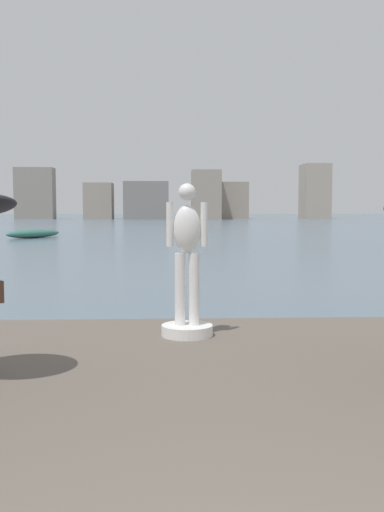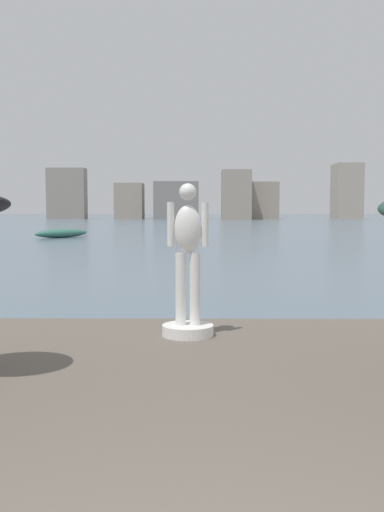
# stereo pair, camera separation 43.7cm
# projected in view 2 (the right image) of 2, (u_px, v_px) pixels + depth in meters

# --- Properties ---
(ground_plane) EXTENTS (400.00, 400.00, 0.00)m
(ground_plane) POSITION_uv_depth(u_px,v_px,m) (197.00, 239.00, 41.74)
(ground_plane) COLOR slate
(pier) EXTENTS (7.51, 10.78, 0.40)m
(pier) POSITION_uv_depth(u_px,v_px,m) (186.00, 485.00, 4.23)
(pier) COLOR #60564C
(pier) RESTS_ON ground
(statue_white_figure) EXTENTS (0.73, 0.73, 2.15)m
(statue_white_figure) POSITION_uv_depth(u_px,v_px,m) (188.00, 277.00, 8.24)
(statue_white_figure) COLOR white
(statue_white_figure) RESTS_ON pier
(boat_mid) EXTENTS (3.87, 4.54, 0.66)m
(boat_mid) POSITION_uv_depth(u_px,v_px,m) (62.00, 233.00, 44.29)
(boat_mid) COLOR #336B5B
(boat_mid) RESTS_ON ground
(distant_skyline) EXTENTS (65.98, 12.91, 11.60)m
(distant_skyline) POSITION_uv_depth(u_px,v_px,m) (210.00, 197.00, 122.30)
(distant_skyline) COLOR gray
(distant_skyline) RESTS_ON ground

